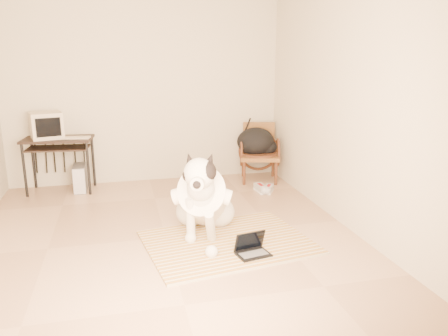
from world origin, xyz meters
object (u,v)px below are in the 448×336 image
object	(u,v)px
dog	(203,199)
rattan_chair	(259,152)
crt_monitor	(47,125)
laptop	(252,249)
pc_tower	(80,178)
backpack	(257,142)
computer_desk	(58,146)

from	to	relation	value
dog	rattan_chair	size ratio (longest dim) A/B	1.59
crt_monitor	rattan_chair	distance (m)	3.05
laptop	dog	bearing A→B (deg)	117.70
pc_tower	backpack	bearing A→B (deg)	-1.43
dog	rattan_chair	world-z (taller)	dog
dog	backpack	distance (m)	2.18
laptop	rattan_chair	world-z (taller)	rattan_chair
crt_monitor	backpack	world-z (taller)	crt_monitor
dog	pc_tower	bearing A→B (deg)	126.59
pc_tower	rattan_chair	size ratio (longest dim) A/B	0.46
backpack	dog	bearing A→B (deg)	-123.06
dog	pc_tower	size ratio (longest dim) A/B	3.45
computer_desk	crt_monitor	distance (m)	0.31
laptop	computer_desk	size ratio (longest dim) A/B	0.36
rattan_chair	backpack	xyz separation A→B (m)	(-0.04, -0.01, 0.15)
computer_desk	backpack	distance (m)	2.84
laptop	computer_desk	distance (m)	3.31
dog	crt_monitor	bearing A→B (deg)	132.32
rattan_chair	computer_desk	bearing A→B (deg)	178.19
pc_tower	backpack	size ratio (longest dim) A/B	0.65
dog	computer_desk	distance (m)	2.55
laptop	rattan_chair	distance (m)	2.66
laptop	pc_tower	bearing A→B (deg)	124.47
rattan_chair	backpack	world-z (taller)	rattan_chair
pc_tower	laptop	bearing A→B (deg)	-55.53
pc_tower	rattan_chair	xyz separation A→B (m)	(2.62, -0.05, 0.25)
crt_monitor	backpack	bearing A→B (deg)	-2.58
laptop	backpack	world-z (taller)	backpack
laptop	computer_desk	xyz separation A→B (m)	(-2.00, 2.58, 0.58)
backpack	pc_tower	bearing A→B (deg)	178.57
dog	backpack	world-z (taller)	dog
laptop	pc_tower	size ratio (longest dim) A/B	0.87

